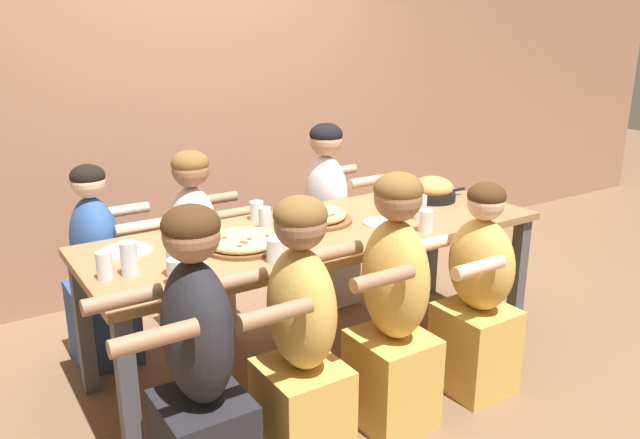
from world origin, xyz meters
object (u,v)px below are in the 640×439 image
at_px(drinking_glass_d, 420,209).
at_px(diner_near_midright, 477,300).
at_px(skillet_bowl, 433,190).
at_px(diner_far_midleft, 196,252).
at_px(drinking_glass_c, 396,199).
at_px(drinking_glass_a, 105,267).
at_px(diner_far_midright, 326,221).
at_px(drinking_glass_f, 265,220).
at_px(diner_near_midleft, 301,345).
at_px(drinking_glass_i, 175,262).
at_px(empty_plate_a, 126,251).
at_px(drinking_glass_e, 199,252).
at_px(cocktail_glass_blue, 177,273).
at_px(drinking_glass_g, 275,250).
at_px(diner_near_center, 393,313).
at_px(pizza_board_main, 243,242).
at_px(diner_near_left, 199,373).
at_px(drinking_glass_j, 257,211).
at_px(empty_plate_b, 383,223).
at_px(diner_far_left, 99,276).
at_px(drinking_glass_h, 129,261).
at_px(drinking_glass_b, 426,222).
at_px(pizza_board_second, 317,217).

relative_size(drinking_glass_d, diner_near_midright, 0.12).
bearing_deg(skillet_bowl, diner_far_midleft, 156.98).
bearing_deg(drinking_glass_c, diner_far_midleft, 148.52).
relative_size(drinking_glass_a, diner_far_midright, 0.10).
bearing_deg(drinking_glass_f, diner_near_midleft, -108.69).
bearing_deg(diner_far_midleft, drinking_glass_i, -26.20).
bearing_deg(diner_near_midleft, drinking_glass_i, 37.89).
bearing_deg(empty_plate_a, drinking_glass_a, -120.77).
xyz_separation_m(drinking_glass_a, diner_far_midright, (1.57, 0.72, -0.26)).
xyz_separation_m(drinking_glass_e, drinking_glass_i, (-0.13, -0.07, 0.00)).
relative_size(cocktail_glass_blue, drinking_glass_g, 1.30).
distance_m(drinking_glass_i, diner_near_center, 0.96).
height_order(drinking_glass_i, diner_near_midleft, diner_near_midleft).
bearing_deg(drinking_glass_g, drinking_glass_i, 169.85).
bearing_deg(diner_far_midleft, pizza_board_main, -2.55).
bearing_deg(diner_far_midleft, diner_near_midright, 35.49).
bearing_deg(diner_near_center, diner_near_left, 90.00).
bearing_deg(drinking_glass_d, diner_far_midright, 95.67).
bearing_deg(drinking_glass_c, drinking_glass_j, 160.05).
height_order(empty_plate_b, diner_near_midright, diner_near_midright).
relative_size(empty_plate_b, diner_far_left, 0.19).
xyz_separation_m(diner_near_midright, diner_near_center, (-0.53, 0.00, 0.07)).
bearing_deg(drinking_glass_e, empty_plate_b, 1.60).
bearing_deg(drinking_glass_h, cocktail_glass_blue, -57.32).
distance_m(pizza_board_main, skillet_bowl, 1.33).
bearing_deg(diner_near_center, pizza_board_main, 34.82).
xyz_separation_m(empty_plate_b, diner_far_left, (-1.30, 0.75, -0.27)).
xyz_separation_m(cocktail_glass_blue, drinking_glass_b, (1.30, -0.03, -0.00)).
bearing_deg(skillet_bowl, empty_plate_b, -158.93).
relative_size(drinking_glass_a, diner_far_midleft, 0.11).
relative_size(drinking_glass_c, diner_near_midright, 0.13).
bearing_deg(pizza_board_second, drinking_glass_a, -170.64).
height_order(diner_near_midright, diner_near_center, diner_near_center).
relative_size(drinking_glass_b, diner_far_midright, 0.09).
height_order(pizza_board_second, diner_far_midleft, diner_far_midleft).
distance_m(skillet_bowl, diner_far_midright, 0.73).
bearing_deg(empty_plate_b, drinking_glass_a, 178.80).
distance_m(drinking_glass_f, diner_far_left, 0.94).
bearing_deg(diner_far_midright, diner_near_midright, 1.17).
bearing_deg(drinking_glass_i, drinking_glass_b, -5.08).
height_order(empty_plate_a, diner_near_midright, diner_near_midright).
distance_m(drinking_glass_i, diner_far_midleft, 1.00).
xyz_separation_m(drinking_glass_g, diner_near_midleft, (-0.09, -0.36, -0.27)).
distance_m(cocktail_glass_blue, drinking_glass_j, 0.92).
bearing_deg(drinking_glass_i, diner_near_midleft, -52.11).
distance_m(drinking_glass_c, drinking_glass_f, 0.79).
distance_m(drinking_glass_a, drinking_glass_g, 0.71).
relative_size(drinking_glass_j, diner_far_midright, 0.09).
xyz_separation_m(pizza_board_main, drinking_glass_c, (1.00, 0.09, 0.04)).
bearing_deg(diner_far_left, empty_plate_a, 4.38).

